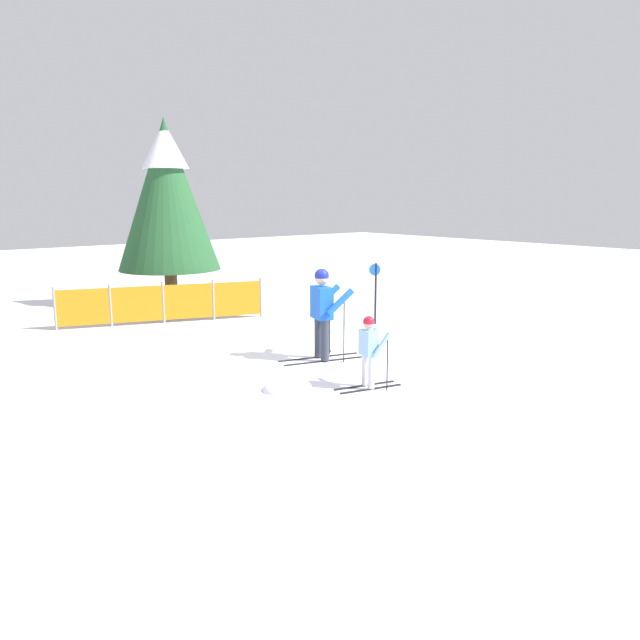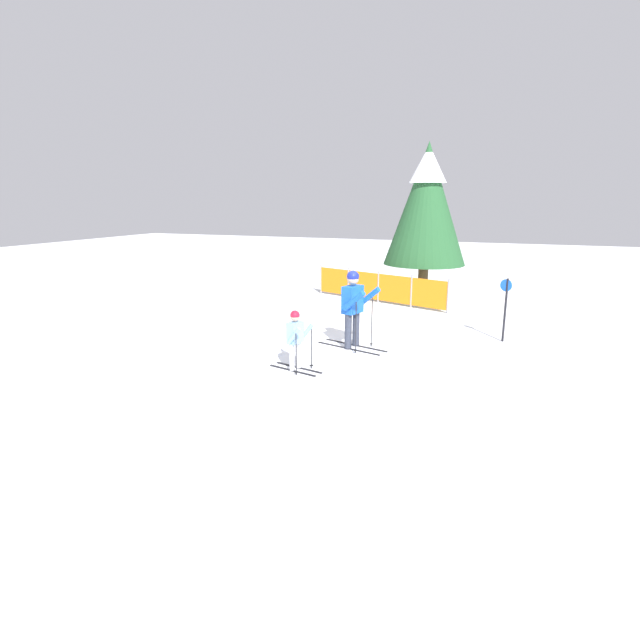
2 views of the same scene
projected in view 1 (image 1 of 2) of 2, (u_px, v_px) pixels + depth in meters
The scene contains 7 objects.
ground_plane at pixel (313, 357), 11.96m from camera, with size 60.00×60.00×0.00m, color white.
skier_adult at pixel (323, 306), 11.61m from camera, with size 1.67×0.89×1.73m.
skier_child at pixel (369, 346), 9.94m from camera, with size 1.14×0.58×1.18m.
safety_fence at pixel (163, 303), 15.09m from camera, with size 4.63×1.73×1.01m.
conifer_far at pixel (167, 192), 16.62m from camera, with size 2.73×2.73×5.07m.
trail_marker at pixel (375, 287), 14.90m from camera, with size 0.26×0.14×1.48m.
snow_mound at pixel (287, 389), 10.00m from camera, with size 0.84×0.71×0.33m, color white.
Camera 1 is at (-7.31, -8.99, 3.04)m, focal length 35.00 mm.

